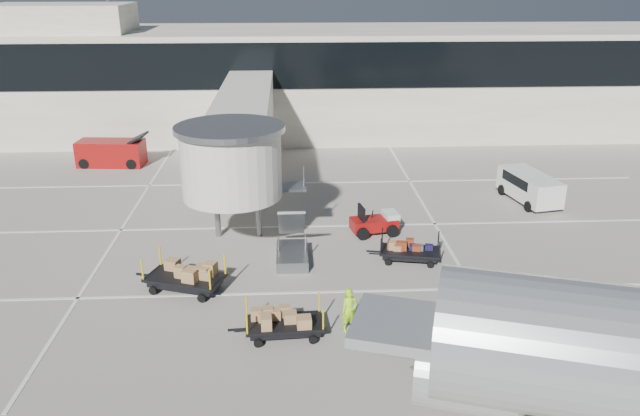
{
  "coord_description": "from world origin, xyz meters",
  "views": [
    {
      "loc": [
        -1.45,
        -20.43,
        12.24
      ],
      "look_at": [
        -0.07,
        6.39,
        2.0
      ],
      "focal_mm": 35.0,
      "sensor_mm": 36.0,
      "label": 1
    }
  ],
  "objects_px": {
    "baggage_tug": "(375,223)",
    "suitcase_cart": "(411,251)",
    "box_cart_near": "(283,323)",
    "belt_loader": "(112,153)",
    "minivan": "(528,185)",
    "box_cart_far": "(188,278)",
    "ground_worker": "(349,310)"
  },
  "relations": [
    {
      "from": "ground_worker",
      "to": "belt_loader",
      "type": "distance_m",
      "value": 25.47
    },
    {
      "from": "baggage_tug",
      "to": "box_cart_far",
      "type": "xyz_separation_m",
      "value": [
        -8.38,
        -5.53,
        0.04
      ]
    },
    {
      "from": "suitcase_cart",
      "to": "ground_worker",
      "type": "xyz_separation_m",
      "value": [
        -3.32,
        -5.67,
        0.36
      ]
    },
    {
      "from": "belt_loader",
      "to": "box_cart_far",
      "type": "bearing_deg",
      "value": -61.92
    },
    {
      "from": "ground_worker",
      "to": "box_cart_near",
      "type": "bearing_deg",
      "value": 166.42
    },
    {
      "from": "baggage_tug",
      "to": "box_cart_near",
      "type": "distance_m",
      "value": 10.19
    },
    {
      "from": "baggage_tug",
      "to": "suitcase_cart",
      "type": "xyz_separation_m",
      "value": [
        1.18,
        -3.21,
        -0.08
      ]
    },
    {
      "from": "box_cart_far",
      "to": "belt_loader",
      "type": "bearing_deg",
      "value": 132.76
    },
    {
      "from": "box_cart_near",
      "to": "box_cart_far",
      "type": "xyz_separation_m",
      "value": [
        -3.84,
        3.59,
        0.06
      ]
    },
    {
      "from": "suitcase_cart",
      "to": "minivan",
      "type": "bearing_deg",
      "value": 53.63
    },
    {
      "from": "suitcase_cart",
      "to": "belt_loader",
      "type": "height_order",
      "value": "belt_loader"
    },
    {
      "from": "baggage_tug",
      "to": "suitcase_cart",
      "type": "height_order",
      "value": "baggage_tug"
    },
    {
      "from": "suitcase_cart",
      "to": "ground_worker",
      "type": "height_order",
      "value": "ground_worker"
    },
    {
      "from": "minivan",
      "to": "box_cart_near",
      "type": "bearing_deg",
      "value": -147.17
    },
    {
      "from": "belt_loader",
      "to": "ground_worker",
      "type": "bearing_deg",
      "value": -51.9
    },
    {
      "from": "baggage_tug",
      "to": "box_cart_near",
      "type": "relative_size",
      "value": 0.72
    },
    {
      "from": "suitcase_cart",
      "to": "minivan",
      "type": "height_order",
      "value": "minivan"
    },
    {
      "from": "suitcase_cart",
      "to": "box_cart_far",
      "type": "relative_size",
      "value": 0.86
    },
    {
      "from": "suitcase_cart",
      "to": "belt_loader",
      "type": "relative_size",
      "value": 0.7
    },
    {
      "from": "box_cart_near",
      "to": "minivan",
      "type": "bearing_deg",
      "value": 40.25
    },
    {
      "from": "suitcase_cart",
      "to": "minivan",
      "type": "relative_size",
      "value": 0.74
    },
    {
      "from": "baggage_tug",
      "to": "ground_worker",
      "type": "relative_size",
      "value": 1.48
    },
    {
      "from": "box_cart_far",
      "to": "suitcase_cart",
      "type": "bearing_deg",
      "value": 33.34
    },
    {
      "from": "baggage_tug",
      "to": "belt_loader",
      "type": "distance_m",
      "value": 20.32
    },
    {
      "from": "suitcase_cart",
      "to": "baggage_tug",
      "type": "bearing_deg",
      "value": 121.25
    },
    {
      "from": "box_cart_far",
      "to": "ground_worker",
      "type": "relative_size",
      "value": 2.31
    },
    {
      "from": "box_cart_near",
      "to": "box_cart_far",
      "type": "height_order",
      "value": "box_cart_far"
    },
    {
      "from": "box_cart_near",
      "to": "minivan",
      "type": "xyz_separation_m",
      "value": [
        13.78,
        13.31,
        0.44
      ]
    },
    {
      "from": "box_cart_near",
      "to": "belt_loader",
      "type": "relative_size",
      "value": 0.72
    },
    {
      "from": "ground_worker",
      "to": "belt_loader",
      "type": "xyz_separation_m",
      "value": [
        -13.91,
        21.34,
        0.01
      ]
    },
    {
      "from": "box_cart_far",
      "to": "belt_loader",
      "type": "height_order",
      "value": "belt_loader"
    },
    {
      "from": "suitcase_cart",
      "to": "ground_worker",
      "type": "bearing_deg",
      "value": -109.28
    }
  ]
}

